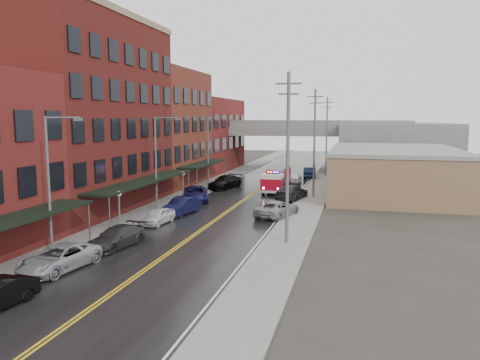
# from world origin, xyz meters

# --- Properties ---
(ground) EXTENTS (220.00, 220.00, 0.00)m
(ground) POSITION_xyz_m (0.00, 0.00, 0.00)
(ground) COLOR #2D2B26
(ground) RESTS_ON ground
(road) EXTENTS (11.00, 160.00, 0.02)m
(road) POSITION_xyz_m (0.00, 30.00, 0.01)
(road) COLOR black
(road) RESTS_ON ground
(sidewalk_left) EXTENTS (3.00, 160.00, 0.15)m
(sidewalk_left) POSITION_xyz_m (-7.30, 30.00, 0.07)
(sidewalk_left) COLOR slate
(sidewalk_left) RESTS_ON ground
(sidewalk_right) EXTENTS (3.00, 160.00, 0.15)m
(sidewalk_right) POSITION_xyz_m (7.30, 30.00, 0.07)
(sidewalk_right) COLOR slate
(sidewalk_right) RESTS_ON ground
(curb_left) EXTENTS (0.30, 160.00, 0.15)m
(curb_left) POSITION_xyz_m (-5.65, 30.00, 0.07)
(curb_left) COLOR gray
(curb_left) RESTS_ON ground
(curb_right) EXTENTS (0.30, 160.00, 0.15)m
(curb_right) POSITION_xyz_m (5.65, 30.00, 0.07)
(curb_right) COLOR gray
(curb_right) RESTS_ON ground
(brick_building_b) EXTENTS (9.00, 20.00, 18.00)m
(brick_building_b) POSITION_xyz_m (-13.30, 23.00, 9.00)
(brick_building_b) COLOR #4C1614
(brick_building_b) RESTS_ON ground
(brick_building_c) EXTENTS (9.00, 15.00, 15.00)m
(brick_building_c) POSITION_xyz_m (-13.30, 40.50, 7.50)
(brick_building_c) COLOR maroon
(brick_building_c) RESTS_ON ground
(brick_building_far) EXTENTS (9.00, 20.00, 12.00)m
(brick_building_far) POSITION_xyz_m (-13.30, 58.00, 6.00)
(brick_building_far) COLOR maroon
(brick_building_far) RESTS_ON ground
(tan_building) EXTENTS (14.00, 22.00, 5.00)m
(tan_building) POSITION_xyz_m (16.00, 40.00, 2.50)
(tan_building) COLOR #8D684C
(tan_building) RESTS_ON ground
(right_far_block) EXTENTS (18.00, 30.00, 8.00)m
(right_far_block) POSITION_xyz_m (18.00, 70.00, 4.00)
(right_far_block) COLOR slate
(right_far_block) RESTS_ON ground
(awning_1) EXTENTS (2.60, 18.00, 3.09)m
(awning_1) POSITION_xyz_m (-7.49, 23.00, 2.99)
(awning_1) COLOR black
(awning_1) RESTS_ON ground
(awning_2) EXTENTS (2.60, 13.00, 3.09)m
(awning_2) POSITION_xyz_m (-7.49, 40.50, 2.99)
(awning_2) COLOR black
(awning_2) RESTS_ON ground
(globe_lamp_1) EXTENTS (0.44, 0.44, 3.12)m
(globe_lamp_1) POSITION_xyz_m (-6.40, 16.00, 2.31)
(globe_lamp_1) COLOR #59595B
(globe_lamp_1) RESTS_ON ground
(globe_lamp_2) EXTENTS (0.44, 0.44, 3.12)m
(globe_lamp_2) POSITION_xyz_m (-6.40, 30.00, 2.31)
(globe_lamp_2) COLOR #59595B
(globe_lamp_2) RESTS_ON ground
(street_lamp_0) EXTENTS (2.64, 0.22, 9.00)m
(street_lamp_0) POSITION_xyz_m (-6.55, 8.00, 5.19)
(street_lamp_0) COLOR #59595B
(street_lamp_0) RESTS_ON ground
(street_lamp_1) EXTENTS (2.64, 0.22, 9.00)m
(street_lamp_1) POSITION_xyz_m (-6.55, 24.00, 5.19)
(street_lamp_1) COLOR #59595B
(street_lamp_1) RESTS_ON ground
(street_lamp_2) EXTENTS (2.64, 0.22, 9.00)m
(street_lamp_2) POSITION_xyz_m (-6.55, 40.00, 5.19)
(street_lamp_2) COLOR #59595B
(street_lamp_2) RESTS_ON ground
(utility_pole_0) EXTENTS (1.80, 0.24, 12.00)m
(utility_pole_0) POSITION_xyz_m (7.20, 15.00, 6.31)
(utility_pole_0) COLOR #59595B
(utility_pole_0) RESTS_ON ground
(utility_pole_1) EXTENTS (1.80, 0.24, 12.00)m
(utility_pole_1) POSITION_xyz_m (7.20, 35.00, 6.31)
(utility_pole_1) COLOR #59595B
(utility_pole_1) RESTS_ON ground
(utility_pole_2) EXTENTS (1.80, 0.24, 12.00)m
(utility_pole_2) POSITION_xyz_m (7.20, 55.00, 6.31)
(utility_pole_2) COLOR #59595B
(utility_pole_2) RESTS_ON ground
(overpass) EXTENTS (40.00, 10.00, 7.50)m
(overpass) POSITION_xyz_m (0.00, 62.00, 5.99)
(overpass) COLOR slate
(overpass) RESTS_ON ground
(fire_truck) EXTENTS (3.16, 7.81, 2.85)m
(fire_truck) POSITION_xyz_m (2.38, 38.57, 1.54)
(fire_truck) COLOR #A6071B
(fire_truck) RESTS_ON ground
(parked_car_left_2) EXTENTS (3.23, 5.60, 1.47)m
(parked_car_left_2) POSITION_xyz_m (-4.86, 6.01, 0.73)
(parked_car_left_2) COLOR #9B9DA3
(parked_car_left_2) RESTS_ON ground
(parked_car_left_3) EXTENTS (2.77, 5.17, 1.43)m
(parked_car_left_3) POSITION_xyz_m (-4.07, 11.30, 0.71)
(parked_car_left_3) COLOR #2B2B2E
(parked_car_left_3) RESTS_ON ground
(parked_car_left_4) EXTENTS (2.00, 4.11, 1.35)m
(parked_car_left_4) POSITION_xyz_m (-4.31, 18.71, 0.68)
(parked_car_left_4) COLOR silver
(parked_car_left_4) RESTS_ON ground
(parked_car_left_5) EXTENTS (2.52, 4.98, 1.57)m
(parked_car_left_5) POSITION_xyz_m (-3.81, 22.83, 0.78)
(parked_car_left_5) COLOR black
(parked_car_left_5) RESTS_ON ground
(parked_car_left_6) EXTENTS (4.36, 6.18, 1.56)m
(parked_car_left_6) POSITION_xyz_m (-4.93, 29.94, 0.78)
(parked_car_left_6) COLOR #14164D
(parked_car_left_6) RESTS_ON ground
(parked_car_left_7) EXTENTS (3.72, 6.13, 1.66)m
(parked_car_left_7) POSITION_xyz_m (-4.31, 39.20, 0.83)
(parked_car_left_7) COLOR black
(parked_car_left_7) RESTS_ON ground
(parked_car_right_0) EXTENTS (3.90, 5.82, 1.48)m
(parked_car_right_0) POSITION_xyz_m (5.00, 24.05, 0.74)
(parked_car_right_0) COLOR gray
(parked_car_right_0) RESTS_ON ground
(parked_car_right_1) EXTENTS (3.38, 6.06, 1.66)m
(parked_car_right_1) POSITION_xyz_m (5.00, 33.13, 0.83)
(parked_car_right_1) COLOR #242426
(parked_car_right_1) RESTS_ON ground
(parked_car_right_2) EXTENTS (1.91, 4.41, 1.48)m
(parked_car_right_2) POSITION_xyz_m (3.60, 46.20, 0.74)
(parked_car_right_2) COLOR white
(parked_car_right_2) RESTS_ON ground
(parked_car_right_3) EXTENTS (2.28, 5.20, 1.66)m
(parked_car_right_3) POSITION_xyz_m (5.00, 52.20, 0.83)
(parked_car_right_3) COLOR black
(parked_car_right_3) RESTS_ON ground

